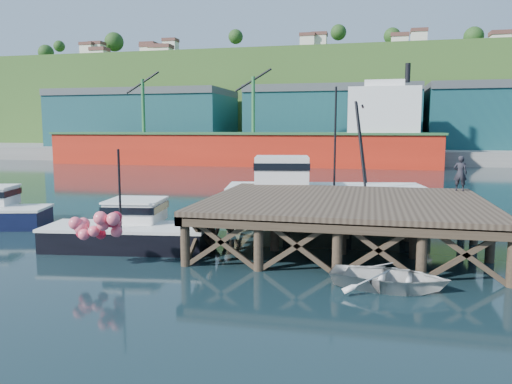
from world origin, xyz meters
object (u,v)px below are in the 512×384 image
(trawler, at_px, (321,192))
(dinghy, at_px, (389,277))
(boat_black, at_px, (129,230))
(dockworker, at_px, (460,173))

(trawler, relative_size, dinghy, 3.11)
(dinghy, bearing_deg, boat_black, 80.31)
(dinghy, distance_m, dockworker, 10.85)
(boat_black, bearing_deg, dockworker, 16.50)
(boat_black, height_order, dinghy, boat_black)
(boat_black, distance_m, dinghy, 11.44)
(trawler, height_order, dinghy, trawler)
(boat_black, xyz_separation_m, dockworker, (14.57, 6.54, 2.20))
(dinghy, height_order, dockworker, dockworker)
(dinghy, relative_size, dockworker, 2.16)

